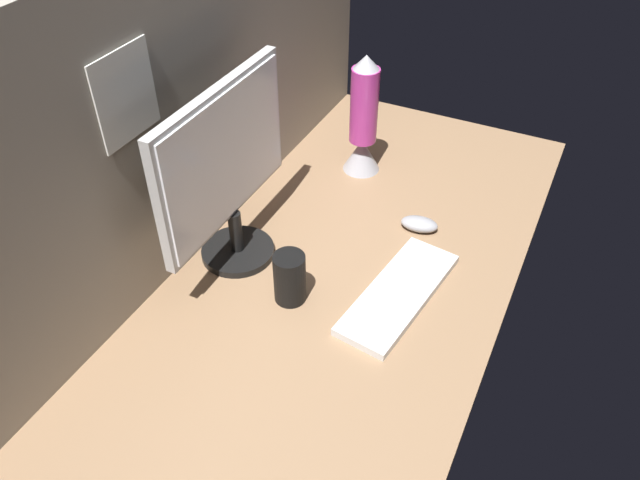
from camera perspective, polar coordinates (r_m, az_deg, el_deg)
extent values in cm
cube|color=#8C6B4C|center=(146.78, 0.52, -4.67)|extent=(180.00, 80.00, 3.00)
cube|color=gray|center=(141.32, -13.47, 10.97)|extent=(180.00, 5.00, 70.87)
cube|color=white|center=(124.18, -17.46, 12.60)|extent=(15.74, 0.40, 17.76)
cylinder|color=black|center=(154.74, -7.57, -1.02)|extent=(18.00, 18.00, 1.80)
cylinder|color=black|center=(150.62, -7.78, 0.81)|extent=(3.20, 3.20, 11.00)
cube|color=#B7B7B7|center=(138.56, -8.92, 7.77)|extent=(46.19, 2.40, 31.91)
cube|color=white|center=(137.86, -8.43, 7.64)|extent=(43.79, 0.60, 29.51)
cube|color=silver|center=(143.69, 7.27, -4.91)|extent=(38.45, 18.01, 2.00)
ellipsoid|color=#99999E|center=(162.34, 9.14, 1.46)|extent=(6.92, 10.31, 3.40)
cylinder|color=black|center=(138.80, -2.81, -3.50)|extent=(7.35, 7.35, 12.54)
cone|color=#A5A5AD|center=(181.91, 3.87, 7.90)|extent=(10.75, 10.75, 9.78)
cylinder|color=#B2338C|center=(174.01, 4.10, 12.24)|extent=(7.82, 7.82, 21.51)
cone|color=#A5A5AD|center=(168.40, 4.30, 16.05)|extent=(7.04, 7.04, 3.91)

